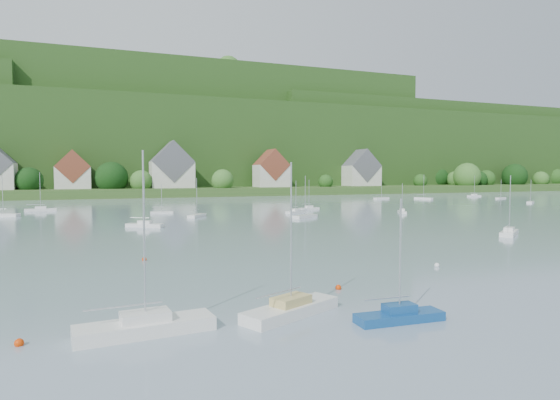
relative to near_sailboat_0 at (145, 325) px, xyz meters
name	(u,v)px	position (x,y,z in m)	size (l,w,h in m)	color
far_shore_strip	(155,191)	(20.24, 173.81, 1.02)	(600.00, 60.00, 3.00)	#2F5620
forested_ridge	(140,147)	(20.63, 242.37, 22.41)	(620.00, 181.22, 69.89)	#1D3D13
village_building_1	(73,173)	(-9.76, 162.81, 8.27)	(12.00, 9.36, 14.00)	beige
village_building_2	(172,169)	(25.24, 161.81, 9.79)	(16.00, 11.44, 18.00)	beige
village_building_3	(271,171)	(65.24, 159.81, 8.95)	(13.00, 10.40, 15.50)	beige
village_building_4	(361,171)	(110.24, 163.81, 9.11)	(15.00, 10.40, 16.50)	beige
near_sailboat_0	(145,325)	(0.00, 0.00, 0.00)	(7.22, 2.62, 9.55)	white
near_sailboat_1	(399,315)	(13.59, -2.95, -0.08)	(5.22, 1.70, 6.96)	navy
near_sailboat_2	(291,308)	(8.31, 0.30, -0.02)	(6.83, 4.55, 9.01)	white
near_sailboat_3	(509,232)	(50.13, 23.82, -0.04)	(5.85, 4.93, 8.13)	white
mooring_buoy_0	(338,289)	(13.97, 5.04, -0.48)	(0.44, 0.44, 0.44)	#E93B05
mooring_buoy_1	(437,267)	(26.23, 9.34, -0.48)	(0.45, 0.45, 0.45)	white
mooring_buoy_3	(144,261)	(1.96, 21.96, -0.48)	(0.45, 0.45, 0.45)	#E93B05
mooring_buoy_5	(19,346)	(-5.90, 0.50, -0.48)	(0.46, 0.46, 0.46)	#E93B05
far_sailboat_cluster	(228,207)	(27.32, 86.40, -0.11)	(189.65, 73.51, 8.71)	white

